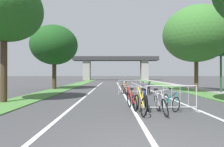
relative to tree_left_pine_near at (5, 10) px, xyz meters
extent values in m
cube|color=#477A38|center=(0.60, 14.97, -4.82)|extent=(2.06, 52.21, 0.05)
cube|color=#477A38|center=(12.44, 14.97, -4.82)|extent=(2.06, 52.21, 0.05)
cube|color=gray|center=(14.27, 14.97, -4.81)|extent=(1.61, 52.21, 0.08)
cube|color=silver|center=(6.52, 8.72, -4.84)|extent=(0.14, 30.20, 0.01)
cube|color=silver|center=(9.21, 8.72, -4.84)|extent=(0.14, 30.20, 0.01)
cube|color=silver|center=(3.83, 8.72, -4.84)|extent=(0.14, 30.20, 0.01)
cube|color=#2D2D30|center=(6.52, 36.76, 0.57)|extent=(21.21, 3.42, 0.97)
cube|color=gray|center=(-0.73, 36.76, -2.38)|extent=(1.72, 2.40, 4.93)
cube|color=gray|center=(13.77, 36.76, -2.38)|extent=(1.72, 2.40, 4.93)
cylinder|color=#3D2D1E|center=(0.00, 0.00, -3.15)|extent=(0.33, 0.33, 3.40)
ellipsoid|color=#23561E|center=(0.00, 0.00, 0.02)|extent=(3.93, 3.93, 3.34)
cylinder|color=#3D2D1E|center=(-0.04, 8.49, -3.52)|extent=(0.39, 0.39, 2.66)
ellipsoid|color=#194719|center=(-0.04, 8.49, -0.48)|extent=(4.56, 4.56, 3.87)
cylinder|color=#4C3823|center=(12.52, 5.45, -3.47)|extent=(0.31, 0.31, 2.76)
ellipsoid|color=#38702D|center=(12.52, 5.45, -0.08)|extent=(5.35, 5.35, 4.55)
cylinder|color=#1E4C23|center=(14.18, 4.84, -2.03)|extent=(0.14, 0.14, 5.63)
sphere|color=white|center=(14.18, 4.84, 0.91)|extent=(0.32, 0.32, 0.32)
cube|color=#195128|center=(14.20, 4.72, -1.75)|extent=(0.56, 0.03, 0.40)
cylinder|color=#ADADB2|center=(7.00, -2.29, -4.32)|extent=(0.04, 0.04, 1.05)
cube|color=#ADADB2|center=(7.00, -2.29, -4.83)|extent=(0.08, 0.44, 0.03)
cylinder|color=#ADADB2|center=(9.01, -2.20, -4.32)|extent=(0.04, 0.04, 1.05)
cube|color=#ADADB2|center=(9.01, -2.20, -4.83)|extent=(0.08, 0.44, 0.03)
cylinder|color=#ADADB2|center=(8.01, -2.24, -3.82)|extent=(2.01, 0.14, 0.04)
cylinder|color=#ADADB2|center=(8.01, -2.24, -4.67)|extent=(2.01, 0.14, 0.04)
cylinder|color=#ADADB2|center=(7.34, -2.28, -4.23)|extent=(0.02, 0.02, 0.87)
cylinder|color=#ADADB2|center=(7.67, -2.26, -4.23)|extent=(0.02, 0.02, 0.87)
cylinder|color=#ADADB2|center=(8.01, -2.24, -4.23)|extent=(0.02, 0.02, 0.87)
cylinder|color=#ADADB2|center=(8.34, -2.23, -4.23)|extent=(0.02, 0.02, 0.87)
cylinder|color=#ADADB2|center=(8.68, -2.21, -4.23)|extent=(0.02, 0.02, 0.87)
cylinder|color=#ADADB2|center=(6.16, 4.57, -4.32)|extent=(0.04, 0.04, 1.05)
cube|color=#ADADB2|center=(6.16, 4.57, -4.83)|extent=(0.07, 0.44, 0.03)
cylinder|color=#ADADB2|center=(8.17, 4.51, -4.32)|extent=(0.04, 0.04, 1.05)
cube|color=#ADADB2|center=(8.17, 4.51, -4.83)|extent=(0.07, 0.44, 0.03)
cylinder|color=#ADADB2|center=(7.16, 4.54, -3.82)|extent=(2.01, 0.09, 0.04)
cylinder|color=#ADADB2|center=(7.16, 4.54, -4.67)|extent=(2.01, 0.09, 0.04)
cylinder|color=#ADADB2|center=(6.49, 4.56, -4.23)|extent=(0.02, 0.02, 0.87)
cylinder|color=#ADADB2|center=(6.83, 4.55, -4.23)|extent=(0.02, 0.02, 0.87)
cylinder|color=#ADADB2|center=(7.16, 4.54, -4.23)|extent=(0.02, 0.02, 0.87)
cylinder|color=#ADADB2|center=(7.50, 4.53, -4.23)|extent=(0.02, 0.02, 0.87)
cylinder|color=#ADADB2|center=(7.83, 4.52, -4.23)|extent=(0.02, 0.02, 0.87)
torus|color=black|center=(8.69, 5.45, -4.54)|extent=(0.21, 0.63, 0.62)
torus|color=black|center=(8.49, 4.38, -4.54)|extent=(0.21, 0.63, 0.62)
cylinder|color=#1E7238|center=(8.62, 4.94, -4.26)|extent=(0.19, 1.05, 0.58)
cylinder|color=#1E7238|center=(8.66, 5.14, -4.28)|extent=(0.12, 0.12, 0.62)
cylinder|color=#1E7238|center=(8.66, 5.28, -4.56)|extent=(0.10, 0.35, 0.07)
cylinder|color=#1E7238|center=(8.52, 4.40, -4.26)|extent=(0.10, 0.09, 0.55)
cube|color=black|center=(8.69, 5.18, -3.97)|extent=(0.15, 0.26, 0.06)
cylinder|color=#99999E|center=(8.55, 4.42, -3.99)|extent=(0.44, 0.11, 0.06)
torus|color=black|center=(6.49, 4.44, -4.54)|extent=(0.21, 0.61, 0.61)
torus|color=black|center=(6.69, 5.42, -4.54)|extent=(0.21, 0.61, 0.61)
cylinder|color=silver|center=(6.56, 4.91, -4.24)|extent=(0.18, 0.98, 0.65)
cylinder|color=silver|center=(6.53, 4.72, -4.32)|extent=(0.11, 0.11, 0.54)
cylinder|color=silver|center=(6.53, 4.59, -4.57)|extent=(0.10, 0.32, 0.07)
cylinder|color=silver|center=(6.66, 5.40, -4.24)|extent=(0.11, 0.08, 0.62)
cube|color=black|center=(6.50, 4.69, -4.05)|extent=(0.15, 0.26, 0.06)
cylinder|color=#99999E|center=(6.63, 5.39, -3.93)|extent=(0.43, 0.11, 0.07)
torus|color=black|center=(6.74, -3.15, -4.51)|extent=(0.23, 0.69, 0.68)
torus|color=black|center=(6.60, -2.19, -4.51)|extent=(0.23, 0.69, 0.68)
cylinder|color=gold|center=(6.71, -2.69, -4.19)|extent=(0.10, 0.95, 0.67)
cylinder|color=gold|center=(6.73, -2.87, -4.23)|extent=(0.14, 0.11, 0.67)
cylinder|color=gold|center=(6.71, -3.00, -4.53)|extent=(0.08, 0.32, 0.08)
cylinder|color=gold|center=(6.64, -2.21, -4.19)|extent=(0.12, 0.08, 0.64)
cube|color=black|center=(6.77, -2.90, -3.90)|extent=(0.14, 0.25, 0.06)
cylinder|color=#99999E|center=(6.68, -2.23, -3.87)|extent=(0.53, 0.11, 0.09)
torus|color=black|center=(8.01, -1.34, -4.55)|extent=(0.22, 0.62, 0.60)
torus|color=black|center=(8.14, -2.31, -4.55)|extent=(0.22, 0.62, 0.60)
cylinder|color=#197A7F|center=(8.12, -1.79, -4.31)|extent=(0.25, 0.93, 0.51)
cylinder|color=#197A7F|center=(8.10, -1.61, -4.28)|extent=(0.15, 0.13, 0.63)
cylinder|color=#197A7F|center=(8.03, -1.49, -4.57)|extent=(0.06, 0.32, 0.07)
cylinder|color=#197A7F|center=(8.18, -2.28, -4.31)|extent=(0.12, 0.11, 0.48)
cube|color=black|center=(8.15, -1.57, -3.97)|extent=(0.14, 0.25, 0.07)
cylinder|color=#99999E|center=(8.22, -2.25, -4.07)|extent=(0.45, 0.09, 0.11)
torus|color=black|center=(6.53, -2.22, -4.52)|extent=(0.21, 0.67, 0.66)
torus|color=black|center=(6.39, -1.28, -4.52)|extent=(0.21, 0.67, 0.66)
cylinder|color=red|center=(6.43, -1.78, -4.21)|extent=(0.24, 0.92, 0.65)
cylinder|color=red|center=(6.47, -1.96, -4.26)|extent=(0.10, 0.13, 0.62)
cylinder|color=red|center=(6.51, -2.07, -4.54)|extent=(0.07, 0.31, 0.08)
cylinder|color=red|center=(6.36, -1.30, -4.21)|extent=(0.10, 0.10, 0.62)
cube|color=black|center=(6.44, -1.99, -3.96)|extent=(0.14, 0.25, 0.06)
cylinder|color=#99999E|center=(6.34, -1.33, -3.90)|extent=(0.45, 0.09, 0.07)
torus|color=black|center=(6.67, 3.65, -4.51)|extent=(0.24, 0.69, 0.68)
torus|color=black|center=(6.46, 4.69, -4.51)|extent=(0.24, 0.69, 0.68)
cylinder|color=orange|center=(6.59, 4.15, -4.21)|extent=(0.19, 1.03, 0.63)
cylinder|color=orange|center=(6.63, 3.95, -4.23)|extent=(0.12, 0.11, 0.65)
cylinder|color=orange|center=(6.63, 3.81, -4.53)|extent=(0.10, 0.34, 0.08)
cylinder|color=orange|center=(6.49, 4.68, -4.21)|extent=(0.11, 0.08, 0.59)
cube|color=black|center=(6.67, 3.92, -3.91)|extent=(0.15, 0.26, 0.06)
cylinder|color=#99999E|center=(6.52, 4.66, -3.92)|extent=(0.48, 0.12, 0.07)
torus|color=black|center=(7.44, -2.12, -4.52)|extent=(0.17, 0.66, 0.65)
torus|color=black|center=(7.45, -3.21, -4.52)|extent=(0.17, 0.66, 0.65)
cylinder|color=#B7B7BC|center=(7.39, -2.64, -4.22)|extent=(0.14, 1.07, 0.63)
cylinder|color=#B7B7BC|center=(7.39, -2.43, -4.25)|extent=(0.17, 0.12, 0.64)
cylinder|color=#B7B7BC|center=(7.45, -2.30, -4.54)|extent=(0.04, 0.35, 0.08)
cylinder|color=#B7B7BC|center=(7.40, -3.19, -4.22)|extent=(0.16, 0.09, 0.60)
cube|color=black|center=(7.33, -2.40, -3.94)|extent=(0.11, 0.24, 0.07)
cylinder|color=#99999E|center=(7.34, -3.17, -3.92)|extent=(0.54, 0.03, 0.13)
torus|color=black|center=(8.20, 3.55, -4.53)|extent=(0.26, 0.66, 0.64)
torus|color=black|center=(8.36, 4.53, -4.53)|extent=(0.26, 0.66, 0.64)
cylinder|color=black|center=(8.32, 4.01, -4.27)|extent=(0.28, 0.94, 0.55)
cylinder|color=black|center=(8.30, 3.82, -4.25)|extent=(0.15, 0.14, 0.65)
cylinder|color=black|center=(8.22, 3.71, -4.55)|extent=(0.07, 0.32, 0.08)
cylinder|color=black|center=(8.40, 4.50, -4.27)|extent=(0.13, 0.11, 0.52)
cube|color=black|center=(8.35, 3.78, -3.93)|extent=(0.14, 0.25, 0.07)
cylinder|color=#99999E|center=(8.44, 4.47, -4.02)|extent=(0.46, 0.10, 0.11)
torus|color=black|center=(8.12, 5.48, -4.54)|extent=(0.23, 0.63, 0.62)
torus|color=black|center=(7.92, 4.45, -4.54)|extent=(0.23, 0.63, 0.62)
cylinder|color=#662884|center=(8.06, 4.99, -4.28)|extent=(0.17, 1.01, 0.55)
cylinder|color=#662884|center=(8.10, 5.18, -4.28)|extent=(0.14, 0.11, 0.62)
cylinder|color=#662884|center=(8.09, 5.32, -4.56)|extent=(0.10, 0.34, 0.07)
cylinder|color=#662884|center=(7.96, 4.47, -4.28)|extent=(0.11, 0.08, 0.52)
cube|color=black|center=(8.14, 5.21, -3.97)|extent=(0.15, 0.26, 0.06)
cylinder|color=#99999E|center=(7.99, 4.49, -4.03)|extent=(0.54, 0.13, 0.09)
torus|color=black|center=(7.00, -2.34, -4.51)|extent=(0.17, 0.68, 0.67)
torus|color=black|center=(7.11, -1.28, -4.51)|extent=(0.17, 0.68, 0.67)
cylinder|color=#1E389E|center=(7.03, -1.83, -4.21)|extent=(0.09, 1.03, 0.63)
cylinder|color=#1E389E|center=(7.01, -2.04, -4.27)|extent=(0.11, 0.12, 0.58)
cylinder|color=#1E389E|center=(7.02, -2.17, -4.54)|extent=(0.07, 0.34, 0.08)
cylinder|color=#1E389E|center=(7.08, -1.30, -4.21)|extent=(0.10, 0.09, 0.60)
cube|color=black|center=(6.99, -2.07, -3.98)|extent=(0.13, 0.25, 0.06)
cylinder|color=#99999E|center=(7.05, -1.33, -3.92)|extent=(0.51, 0.08, 0.07)
camera|label=1|loc=(5.63, -9.54, -3.36)|focal=29.48mm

